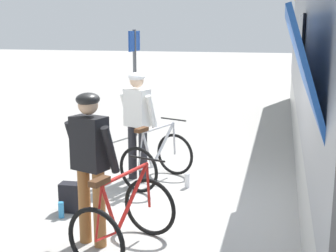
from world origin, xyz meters
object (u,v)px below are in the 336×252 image
(water_bottle_near_the_bikes, at_px, (187,181))
(backpack_on_platform, at_px, (71,197))
(bicycle_far_red, at_px, (125,219))
(cyclist_near_in_white, at_px, (137,117))
(cyclist_far_in_dark, at_px, (90,156))
(bicycle_near_silver, at_px, (157,159))
(platform_sign_post, at_px, (135,65))
(water_bottle_by_the_backpack, at_px, (61,210))

(water_bottle_near_the_bikes, bearing_deg, backpack_on_platform, -135.90)
(bicycle_far_red, xyz_separation_m, water_bottle_near_the_bikes, (0.24, 2.22, -0.29))
(cyclist_near_in_white, xyz_separation_m, water_bottle_near_the_bikes, (0.86, -0.19, -0.94))
(cyclist_far_in_dark, relative_size, bicycle_near_silver, 1.42)
(bicycle_far_red, height_order, water_bottle_near_the_bikes, bicycle_far_red)
(bicycle_far_red, height_order, platform_sign_post, platform_sign_post)
(cyclist_far_in_dark, distance_m, backpack_on_platform, 1.35)
(cyclist_far_in_dark, xyz_separation_m, water_bottle_near_the_bikes, (0.67, 2.11, -0.94))
(cyclist_near_in_white, relative_size, cyclist_far_in_dark, 1.00)
(cyclist_near_in_white, bearing_deg, water_bottle_by_the_backpack, -106.55)
(cyclist_far_in_dark, xyz_separation_m, backpack_on_platform, (-0.67, 0.81, -0.85))
(backpack_on_platform, relative_size, water_bottle_by_the_backpack, 1.86)
(cyclist_near_in_white, relative_size, water_bottle_by_the_backpack, 8.21)
(bicycle_far_red, xyz_separation_m, water_bottle_by_the_backpack, (-1.13, 0.69, -0.29))
(cyclist_near_in_white, bearing_deg, water_bottle_near_the_bikes, -12.32)
(backpack_on_platform, xyz_separation_m, water_bottle_near_the_bikes, (1.34, 1.30, -0.09))
(water_bottle_by_the_backpack, xyz_separation_m, platform_sign_post, (-0.49, 4.67, 1.52))
(cyclist_far_in_dark, xyz_separation_m, bicycle_far_red, (0.43, -0.11, -0.65))
(water_bottle_near_the_bikes, bearing_deg, cyclist_far_in_dark, -107.67)
(platform_sign_post, bearing_deg, cyclist_near_in_white, -71.27)
(bicycle_near_silver, distance_m, backpack_on_platform, 1.64)
(cyclist_far_in_dark, distance_m, water_bottle_near_the_bikes, 2.41)
(cyclist_far_in_dark, distance_m, bicycle_far_red, 0.79)
(bicycle_far_red, height_order, backpack_on_platform, bicycle_far_red)
(water_bottle_near_the_bikes, bearing_deg, water_bottle_by_the_backpack, -131.87)
(backpack_on_platform, bearing_deg, water_bottle_by_the_backpack, -101.55)
(backpack_on_platform, bearing_deg, cyclist_near_in_white, 68.24)
(bicycle_far_red, bearing_deg, backpack_on_platform, 139.86)
(bicycle_far_red, bearing_deg, cyclist_near_in_white, 104.39)
(backpack_on_platform, distance_m, water_bottle_by_the_backpack, 0.25)
(cyclist_far_in_dark, relative_size, water_bottle_by_the_backpack, 8.21)
(water_bottle_near_the_bikes, relative_size, water_bottle_by_the_backpack, 1.07)
(cyclist_far_in_dark, relative_size, water_bottle_near_the_bikes, 7.71)
(bicycle_far_red, distance_m, platform_sign_post, 5.73)
(bicycle_near_silver, relative_size, water_bottle_near_the_bikes, 5.45)
(water_bottle_near_the_bikes, height_order, water_bottle_by_the_backpack, water_bottle_near_the_bikes)
(bicycle_near_silver, distance_m, platform_sign_post, 3.55)
(bicycle_near_silver, relative_size, backpack_on_platform, 3.11)
(cyclist_near_in_white, height_order, bicycle_far_red, cyclist_near_in_white)
(water_bottle_by_the_backpack, relative_size, platform_sign_post, 0.09)
(cyclist_far_in_dark, bearing_deg, water_bottle_by_the_backpack, 140.30)
(bicycle_far_red, relative_size, water_bottle_near_the_bikes, 5.34)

